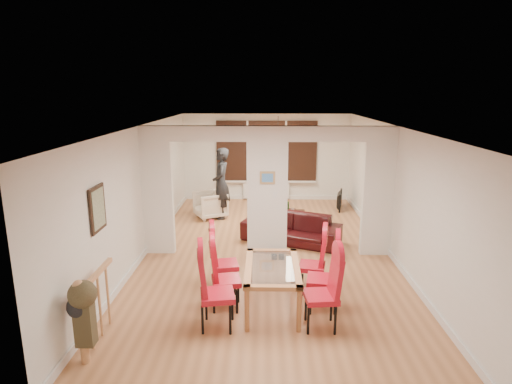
{
  "coord_description": "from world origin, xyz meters",
  "views": [
    {
      "loc": [
        -0.06,
        -8.3,
        3.26
      ],
      "look_at": [
        -0.24,
        0.6,
        1.15
      ],
      "focal_mm": 30.0,
      "sensor_mm": 36.0,
      "label": 1
    }
  ],
  "objects_px": {
    "dining_chair_ra": "(321,291)",
    "television": "(337,200)",
    "dining_table": "(272,287)",
    "coffee_table": "(288,215)",
    "dining_chair_rc": "(312,262)",
    "sofa": "(291,228)",
    "dining_chair_lc": "(225,260)",
    "armchair": "(210,205)",
    "person": "(221,184)",
    "bottle": "(288,206)",
    "bowl": "(292,210)",
    "dining_chair_la": "(217,289)",
    "dining_chair_lb": "(226,276)",
    "dining_chair_rb": "(322,275)"
  },
  "relations": [
    {
      "from": "dining_chair_la",
      "to": "television",
      "type": "xyz_separation_m",
      "value": [
        2.71,
        6.3,
        -0.32
      ]
    },
    {
      "from": "dining_chair_lc",
      "to": "sofa",
      "type": "height_order",
      "value": "dining_chair_lc"
    },
    {
      "from": "dining_chair_lc",
      "to": "person",
      "type": "relative_size",
      "value": 0.58
    },
    {
      "from": "bowl",
      "to": "armchair",
      "type": "bearing_deg",
      "value": 177.84
    },
    {
      "from": "dining_chair_rc",
      "to": "dining_chair_ra",
      "type": "bearing_deg",
      "value": -78.02
    },
    {
      "from": "dining_chair_la",
      "to": "dining_chair_lc",
      "type": "distance_m",
      "value": 1.15
    },
    {
      "from": "dining_chair_rc",
      "to": "television",
      "type": "bearing_deg",
      "value": 88.05
    },
    {
      "from": "television",
      "to": "coffee_table",
      "type": "relative_size",
      "value": 0.99
    },
    {
      "from": "dining_chair_ra",
      "to": "sofa",
      "type": "distance_m",
      "value": 3.55
    },
    {
      "from": "dining_chair_lc",
      "to": "person",
      "type": "distance_m",
      "value": 4.22
    },
    {
      "from": "sofa",
      "to": "dining_chair_rb",
      "type": "bearing_deg",
      "value": -61.79
    },
    {
      "from": "dining_table",
      "to": "coffee_table",
      "type": "height_order",
      "value": "dining_table"
    },
    {
      "from": "dining_chair_ra",
      "to": "dining_chair_lb",
      "type": "bearing_deg",
      "value": 152.67
    },
    {
      "from": "dining_chair_rb",
      "to": "armchair",
      "type": "relative_size",
      "value": 1.47
    },
    {
      "from": "coffee_table",
      "to": "dining_chair_lb",
      "type": "bearing_deg",
      "value": -104.23
    },
    {
      "from": "sofa",
      "to": "armchair",
      "type": "relative_size",
      "value": 2.8
    },
    {
      "from": "dining_chair_la",
      "to": "dining_chair_rc",
      "type": "bearing_deg",
      "value": 28.46
    },
    {
      "from": "bowl",
      "to": "bottle",
      "type": "bearing_deg",
      "value": -160.35
    },
    {
      "from": "dining_chair_ra",
      "to": "television",
      "type": "relative_size",
      "value": 1.28
    },
    {
      "from": "dining_table",
      "to": "bottle",
      "type": "distance_m",
      "value": 4.69
    },
    {
      "from": "television",
      "to": "coffee_table",
      "type": "xyz_separation_m",
      "value": [
        -1.44,
        -1.06,
        -0.15
      ]
    },
    {
      "from": "dining_table",
      "to": "dining_chair_lb",
      "type": "relative_size",
      "value": 1.37
    },
    {
      "from": "dining_chair_ra",
      "to": "television",
      "type": "xyz_separation_m",
      "value": [
        1.27,
        6.28,
        -0.31
      ]
    },
    {
      "from": "dining_chair_rc",
      "to": "coffee_table",
      "type": "distance_m",
      "value": 4.12
    },
    {
      "from": "dining_chair_ra",
      "to": "coffee_table",
      "type": "distance_m",
      "value": 5.25
    },
    {
      "from": "person",
      "to": "television",
      "type": "height_order",
      "value": "person"
    },
    {
      "from": "sofa",
      "to": "dining_chair_lc",
      "type": "bearing_deg",
      "value": -94.55
    },
    {
      "from": "dining_chair_lc",
      "to": "dining_chair_ra",
      "type": "distance_m",
      "value": 1.84
    },
    {
      "from": "dining_chair_lb",
      "to": "dining_chair_rc",
      "type": "relative_size",
      "value": 1.02
    },
    {
      "from": "armchair",
      "to": "bottle",
      "type": "bearing_deg",
      "value": 59.3
    },
    {
      "from": "bottle",
      "to": "bowl",
      "type": "xyz_separation_m",
      "value": [
        0.11,
        0.04,
        -0.12
      ]
    },
    {
      "from": "dining_chair_lc",
      "to": "armchair",
      "type": "relative_size",
      "value": 1.41
    },
    {
      "from": "dining_table",
      "to": "dining_chair_ra",
      "type": "bearing_deg",
      "value": -40.06
    },
    {
      "from": "person",
      "to": "coffee_table",
      "type": "bearing_deg",
      "value": 80.12
    },
    {
      "from": "dining_chair_ra",
      "to": "armchair",
      "type": "height_order",
      "value": "dining_chair_ra"
    },
    {
      "from": "bottle",
      "to": "armchair",
      "type": "bearing_deg",
      "value": 176.59
    },
    {
      "from": "dining_chair_lb",
      "to": "dining_chair_ra",
      "type": "relative_size",
      "value": 0.95
    },
    {
      "from": "bottle",
      "to": "bowl",
      "type": "height_order",
      "value": "bottle"
    },
    {
      "from": "dining_chair_lc",
      "to": "bowl",
      "type": "bearing_deg",
      "value": 59.92
    },
    {
      "from": "armchair",
      "to": "dining_table",
      "type": "bearing_deg",
      "value": -9.34
    },
    {
      "from": "dining_chair_ra",
      "to": "dining_chair_rb",
      "type": "xyz_separation_m",
      "value": [
        0.08,
        0.54,
        -0.0
      ]
    },
    {
      "from": "dining_chair_rb",
      "to": "television",
      "type": "xyz_separation_m",
      "value": [
        1.18,
        5.74,
        -0.31
      ]
    },
    {
      "from": "dining_chair_la",
      "to": "dining_chair_rb",
      "type": "relative_size",
      "value": 1.03
    },
    {
      "from": "dining_table",
      "to": "coffee_table",
      "type": "bearing_deg",
      "value": 84.02
    },
    {
      "from": "coffee_table",
      "to": "bottle",
      "type": "bearing_deg",
      "value": 155.84
    },
    {
      "from": "person",
      "to": "coffee_table",
      "type": "xyz_separation_m",
      "value": [
        1.73,
        -0.08,
        -0.82
      ]
    },
    {
      "from": "dining_chair_la",
      "to": "dining_chair_lb",
      "type": "relative_size",
      "value": 1.09
    },
    {
      "from": "dining_chair_lc",
      "to": "dining_chair_rb",
      "type": "distance_m",
      "value": 1.64
    },
    {
      "from": "dining_chair_la",
      "to": "sofa",
      "type": "height_order",
      "value": "dining_chair_la"
    },
    {
      "from": "dining_table",
      "to": "sofa",
      "type": "bearing_deg",
      "value": 81.08
    }
  ]
}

